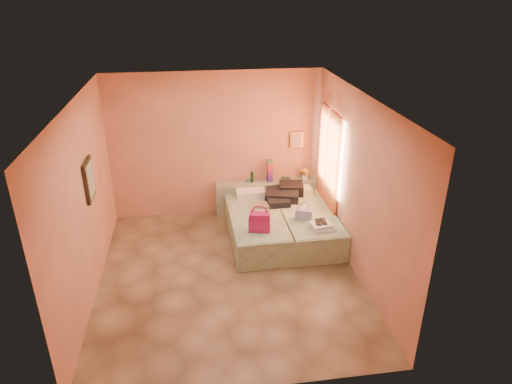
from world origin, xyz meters
TOP-DOWN VIEW (x-y plane):
  - ground at (0.00, 0.00)m, footprint 4.50×4.50m
  - room_walls at (0.21, 0.57)m, footprint 4.02×4.51m
  - headboard_ledge at (0.98, 2.10)m, footprint 2.05×0.30m
  - bed_left at (0.60, 1.05)m, footprint 0.94×2.02m
  - bed_right at (1.50, 1.05)m, footprint 0.94×2.02m
  - water_bottle at (0.67, 2.12)m, footprint 0.07×0.07m
  - rainbow_box at (1.02, 2.12)m, footprint 0.12×0.12m
  - small_dish at (0.62, 2.16)m, footprint 0.14×0.14m
  - green_book at (1.35, 2.16)m, footprint 0.21×0.18m
  - flower_vase at (1.72, 2.10)m, footprint 0.22×0.22m
  - magenta_handbag at (0.56, 0.48)m, footprint 0.38×0.26m
  - khaki_garment at (0.78, 1.35)m, footprint 0.36×0.31m
  - clothes_pile at (1.22, 1.60)m, footprint 0.74×0.74m
  - blue_handbag at (1.37, 0.75)m, footprint 0.31×0.20m
  - towel_stack at (1.60, 0.37)m, footprint 0.38×0.34m
  - sandal_pair at (1.58, 0.42)m, footprint 0.19×0.23m

SIDE VIEW (x-z plane):
  - ground at x=0.00m, z-range 0.00..0.00m
  - bed_left at x=0.60m, z-range 0.00..0.50m
  - bed_right at x=1.50m, z-range 0.00..0.50m
  - headboard_ledge at x=0.98m, z-range 0.00..0.65m
  - khaki_garment at x=0.78m, z-range 0.50..0.55m
  - towel_stack at x=1.60m, z-range 0.50..0.60m
  - blue_handbag at x=1.37m, z-range 0.50..0.68m
  - clothes_pile at x=1.22m, z-range 0.50..0.70m
  - sandal_pair at x=1.58m, z-range 0.60..0.62m
  - magenta_handbag at x=0.56m, z-range 0.50..0.83m
  - green_book at x=1.35m, z-range 0.65..0.68m
  - small_dish at x=0.62m, z-range 0.65..0.68m
  - water_bottle at x=0.67m, z-range 0.65..0.87m
  - flower_vase at x=1.72m, z-range 0.65..0.93m
  - rainbow_box at x=1.02m, z-range 0.65..1.10m
  - room_walls at x=0.21m, z-range 0.38..3.19m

